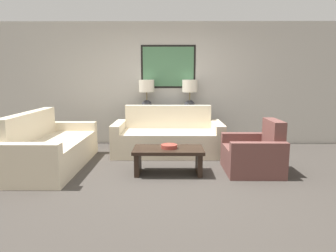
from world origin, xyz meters
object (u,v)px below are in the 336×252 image
object	(u,v)px
table_lamp_right	(190,92)
couch_by_side	(51,149)
decorative_bowl	(169,146)
armchair_near_back_wall	(254,155)
table_lamp_left	(147,92)
console_table	(168,129)
couch_by_back_wall	(168,138)
coffee_table	(168,155)

from	to	relation	value
table_lamp_right	couch_by_side	size ratio (longest dim) A/B	0.33
decorative_bowl	armchair_near_back_wall	xyz separation A→B (m)	(1.34, 0.10, -0.15)
table_lamp_left	decorative_bowl	world-z (taller)	table_lamp_left
console_table	couch_by_back_wall	size ratio (longest dim) A/B	0.66
console_table	couch_by_back_wall	xyz separation A→B (m)	(0.00, -0.70, -0.07)
couch_by_back_wall	decorative_bowl	bearing A→B (deg)	-88.85
coffee_table	armchair_near_back_wall	size ratio (longest dim) A/B	1.23
table_lamp_right	couch_by_back_wall	xyz separation A→B (m)	(-0.46, -0.70, -0.86)
decorative_bowl	console_table	bearing A→B (deg)	90.73
table_lamp_left	couch_by_side	xyz separation A→B (m)	(-1.47, -1.62, -0.86)
couch_by_side	armchair_near_back_wall	size ratio (longest dim) A/B	2.39
coffee_table	table_lamp_left	bearing A→B (deg)	103.78
table_lamp_left	couch_by_back_wall	world-z (taller)	table_lamp_left
couch_by_back_wall	coffee_table	xyz separation A→B (m)	(0.01, -1.22, -0.01)
table_lamp_right	decorative_bowl	world-z (taller)	table_lamp_right
couch_by_back_wall	couch_by_side	xyz separation A→B (m)	(-1.93, -0.92, 0.00)
couch_by_side	table_lamp_left	bearing A→B (deg)	47.87
table_lamp_right	coffee_table	bearing A→B (deg)	-103.05
console_table	table_lamp_left	xyz separation A→B (m)	(-0.46, 0.00, 0.79)
couch_by_side	armchair_near_back_wall	world-z (taller)	couch_by_side
console_table	table_lamp_right	distance (m)	0.91
console_table	decorative_bowl	size ratio (longest dim) A/B	5.46
coffee_table	table_lamp_right	bearing A→B (deg)	76.95
table_lamp_left	couch_by_side	bearing A→B (deg)	-132.13
console_table	coffee_table	world-z (taller)	console_table
console_table	table_lamp_right	world-z (taller)	table_lamp_right
console_table	couch_by_side	bearing A→B (deg)	-139.92
couch_by_back_wall	couch_by_side	distance (m)	2.13
decorative_bowl	table_lamp_right	bearing A→B (deg)	77.29
couch_by_back_wall	decorative_bowl	size ratio (longest dim) A/B	8.34
table_lamp_right	armchair_near_back_wall	size ratio (longest dim) A/B	0.78
table_lamp_right	couch_by_side	xyz separation A→B (m)	(-2.38, -1.62, -0.86)
console_table	table_lamp_left	size ratio (longest dim) A/B	2.01
console_table	couch_by_side	world-z (taller)	couch_by_side
table_lamp_right	decorative_bowl	xyz separation A→B (m)	(-0.43, -1.93, -0.73)
couch_by_back_wall	armchair_near_back_wall	size ratio (longest dim) A/B	2.39
decorative_bowl	armchair_near_back_wall	size ratio (longest dim) A/B	0.29
console_table	decorative_bowl	world-z (taller)	console_table
table_lamp_left	decorative_bowl	size ratio (longest dim) A/B	2.72
couch_by_side	armchair_near_back_wall	bearing A→B (deg)	-3.70
couch_by_side	armchair_near_back_wall	xyz separation A→B (m)	(3.29, -0.21, -0.03)
armchair_near_back_wall	console_table	bearing A→B (deg)	126.64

